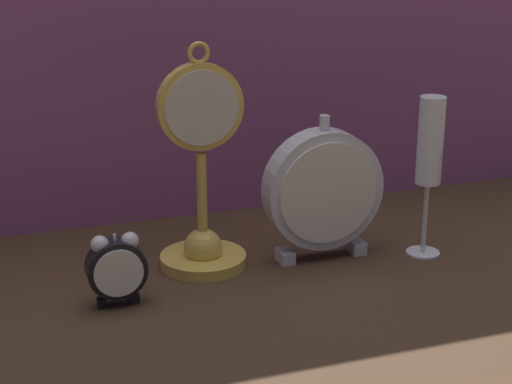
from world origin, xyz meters
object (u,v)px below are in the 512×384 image
Objects in this scene: pocket_watch_on_stand at (202,194)px; alarm_clock_twin_bell at (116,266)px; champagne_flute at (430,153)px; mantel_clock_silver at (323,190)px.

pocket_watch_on_stand is 3.28× the size of alarm_clock_twin_bell.
champagne_flute is at bearing -11.61° from pocket_watch_on_stand.
champagne_flute is (0.31, -0.06, 0.05)m from pocket_watch_on_stand.
champagne_flute is at bearing 2.58° from alarm_clock_twin_bell.
alarm_clock_twin_bell is at bearing -148.16° from pocket_watch_on_stand.
mantel_clock_silver is at bearing 10.39° from alarm_clock_twin_bell.
mantel_clock_silver is 0.16m from champagne_flute.
pocket_watch_on_stand reaches higher than mantel_clock_silver.
mantel_clock_silver is 0.90× the size of champagne_flute.
pocket_watch_on_stand is 0.17m from alarm_clock_twin_bell.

